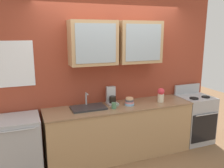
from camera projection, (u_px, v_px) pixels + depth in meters
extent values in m
plane|color=brown|center=(120.00, 155.00, 4.05)|extent=(10.00, 10.00, 0.00)
cube|color=#993D28|center=(112.00, 70.00, 4.07)|extent=(3.85, 0.10, 2.86)
cube|color=tan|center=(93.00, 43.00, 3.64)|extent=(0.73, 0.33, 0.68)
cube|color=#9EADB7|center=(96.00, 43.00, 3.48)|extent=(0.62, 0.01, 0.58)
cube|color=tan|center=(139.00, 42.00, 3.91)|extent=(0.73, 0.33, 0.68)
cube|color=#9EADB7|center=(144.00, 43.00, 3.76)|extent=(0.62, 0.01, 0.58)
cube|color=white|center=(13.00, 64.00, 3.43)|extent=(0.60, 0.01, 0.68)
cube|color=tan|center=(120.00, 131.00, 3.96)|extent=(2.43, 0.60, 0.86)
cube|color=#8C6B4C|center=(120.00, 106.00, 3.86)|extent=(2.46, 0.63, 0.02)
cube|color=#ADAFB5|center=(194.00, 119.00, 4.50)|extent=(0.60, 0.56, 0.88)
cube|color=black|center=(205.00, 128.00, 4.25)|extent=(0.55, 0.01, 0.53)
cylinder|color=#ADAFB5|center=(207.00, 115.00, 4.17)|extent=(0.48, 0.02, 0.02)
cube|color=#ADAFB5|center=(187.00, 89.00, 4.62)|extent=(0.57, 0.04, 0.18)
cylinder|color=black|center=(194.00, 98.00, 4.26)|extent=(0.16, 0.16, 0.02)
cylinder|color=black|center=(206.00, 97.00, 4.35)|extent=(0.15, 0.15, 0.02)
cube|color=#2D2D30|center=(88.00, 108.00, 3.71)|extent=(0.54, 0.33, 0.03)
cylinder|color=#ADAFB5|center=(86.00, 99.00, 3.80)|extent=(0.02, 0.02, 0.20)
cylinder|color=#ADAFB5|center=(87.00, 94.00, 3.73)|extent=(0.02, 0.12, 0.02)
cylinder|color=#8CB7E0|center=(129.00, 104.00, 3.89)|extent=(0.16, 0.16, 0.04)
cylinder|color=#D87F84|center=(129.00, 102.00, 3.88)|extent=(0.15, 0.15, 0.04)
cylinder|color=#4C4C54|center=(129.00, 101.00, 3.88)|extent=(0.14, 0.14, 0.04)
cylinder|color=#E0AD7F|center=(130.00, 99.00, 3.87)|extent=(0.13, 0.13, 0.04)
cylinder|color=beige|center=(161.00, 98.00, 4.06)|extent=(0.11, 0.11, 0.14)
sphere|color=#D8333F|center=(161.00, 91.00, 4.04)|extent=(0.12, 0.12, 0.12)
cylinder|color=#4C7F59|center=(114.00, 106.00, 3.71)|extent=(0.08, 0.08, 0.10)
torus|color=#4C7F59|center=(117.00, 105.00, 3.72)|extent=(0.06, 0.01, 0.06)
cube|color=#ADAFB5|center=(20.00, 147.00, 3.41)|extent=(0.59, 0.57, 0.88)
cube|color=#ADAFB5|center=(20.00, 157.00, 3.14)|extent=(0.56, 0.01, 0.79)
cylinder|color=#ADAFB5|center=(18.00, 131.00, 3.03)|extent=(0.44, 0.02, 0.02)
cube|color=#B7B7BC|center=(112.00, 103.00, 3.94)|extent=(0.17, 0.20, 0.03)
cylinder|color=black|center=(113.00, 100.00, 3.91)|extent=(0.11, 0.11, 0.11)
cube|color=#B7B7BC|center=(111.00, 94.00, 3.97)|extent=(0.15, 0.06, 0.26)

